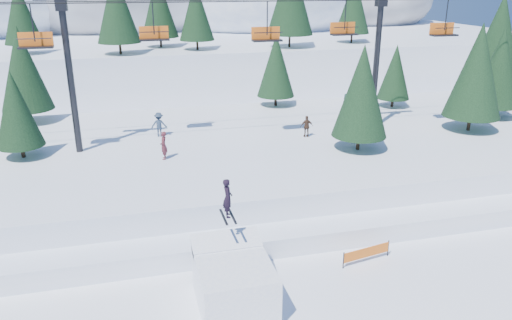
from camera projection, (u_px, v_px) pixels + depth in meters
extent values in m
cube|color=white|center=(209.00, 157.00, 36.91)|extent=(70.00, 22.00, 2.50)
cube|color=white|center=(239.00, 227.00, 28.04)|extent=(70.00, 6.00, 1.10)
cube|color=white|center=(159.00, 49.00, 81.83)|extent=(110.00, 60.00, 6.00)
cylinder|color=black|center=(120.00, 48.00, 54.20)|extent=(0.26, 0.26, 1.24)
cone|color=#19391C|center=(116.00, 6.00, 52.70)|extent=(4.60, 4.60, 7.60)
cylinder|color=black|center=(197.00, 45.00, 57.77)|extent=(0.26, 0.26, 1.08)
cone|color=#19391C|center=(196.00, 10.00, 56.46)|extent=(4.01, 4.01, 6.63)
cylinder|color=black|center=(289.00, 41.00, 59.86)|extent=(0.26, 0.26, 1.48)
cylinder|color=black|center=(26.00, 49.00, 54.42)|extent=(0.26, 0.26, 1.07)
cone|color=#19391C|center=(20.00, 12.00, 53.11)|extent=(3.98, 3.98, 6.58)
cylinder|color=black|center=(352.00, 38.00, 64.46)|extent=(0.26, 0.26, 1.17)
cone|color=#19391C|center=(354.00, 4.00, 63.05)|extent=(4.34, 4.34, 7.18)
cylinder|color=black|center=(161.00, 42.00, 60.00)|extent=(0.26, 0.26, 1.18)
cone|color=#19391C|center=(159.00, 5.00, 58.57)|extent=(4.40, 4.40, 7.28)
cube|color=white|center=(234.00, 284.00, 21.83)|extent=(3.18, 3.93, 2.15)
cube|color=white|center=(226.00, 243.00, 22.98)|extent=(3.18, 1.38, 0.77)
imported|color=black|center=(228.00, 198.00, 22.14)|extent=(0.48, 0.69, 1.80)
cube|color=black|center=(224.00, 217.00, 22.41)|extent=(0.11, 1.65, 0.03)
cube|color=black|center=(232.00, 216.00, 22.50)|extent=(0.11, 1.65, 0.03)
cylinder|color=black|center=(71.00, 79.00, 32.66)|extent=(0.44, 0.44, 10.00)
cube|color=black|center=(61.00, 5.00, 31.07)|extent=(0.70, 0.70, 0.70)
cylinder|color=black|center=(376.00, 66.00, 37.86)|extent=(0.44, 0.44, 10.00)
cube|color=black|center=(381.00, 1.00, 36.28)|extent=(0.70, 0.70, 0.70)
cylinder|color=black|center=(237.00, 1.00, 32.53)|extent=(46.00, 0.06, 0.06)
cylinder|color=black|center=(230.00, 0.00, 34.72)|extent=(46.00, 0.06, 0.06)
cylinder|color=black|center=(32.00, 23.00, 29.92)|extent=(0.08, 0.08, 2.20)
cube|color=black|center=(36.00, 47.00, 30.41)|extent=(2.00, 0.75, 0.12)
cube|color=orange|center=(36.00, 39.00, 30.60)|extent=(2.00, 0.10, 0.85)
cylinder|color=black|center=(34.00, 39.00, 29.91)|extent=(2.00, 0.06, 0.06)
cylinder|color=black|center=(153.00, 18.00, 33.83)|extent=(0.08, 0.08, 2.20)
cube|color=black|center=(155.00, 40.00, 34.32)|extent=(2.00, 0.75, 0.12)
cube|color=orange|center=(154.00, 32.00, 34.51)|extent=(2.00, 0.10, 0.85)
cylinder|color=black|center=(154.00, 32.00, 33.81)|extent=(2.00, 0.06, 0.06)
cylinder|color=black|center=(267.00, 18.00, 33.39)|extent=(0.08, 0.08, 2.20)
cube|color=black|center=(267.00, 40.00, 33.88)|extent=(2.00, 0.75, 0.12)
cube|color=orange|center=(266.00, 33.00, 34.07)|extent=(2.00, 0.10, 0.85)
cylinder|color=black|center=(269.00, 33.00, 33.37)|extent=(2.00, 0.06, 0.06)
cylinder|color=black|center=(345.00, 14.00, 37.17)|extent=(0.08, 0.08, 2.20)
cube|color=black|center=(344.00, 34.00, 37.66)|extent=(2.00, 0.75, 0.12)
cube|color=orange|center=(342.00, 28.00, 37.85)|extent=(2.00, 0.10, 0.85)
cylinder|color=black|center=(347.00, 27.00, 37.15)|extent=(2.00, 0.06, 0.06)
cylinder|color=black|center=(446.00, 15.00, 36.63)|extent=(0.08, 0.08, 2.20)
cube|color=black|center=(444.00, 35.00, 37.12)|extent=(2.00, 0.75, 0.12)
cube|color=orange|center=(442.00, 29.00, 37.31)|extent=(2.00, 0.10, 0.85)
cylinder|color=black|center=(448.00, 28.00, 36.62)|extent=(2.00, 0.06, 0.06)
cylinder|color=black|center=(469.00, 123.00, 38.97)|extent=(0.26, 0.26, 1.15)
cone|color=#19391C|center=(477.00, 71.00, 37.57)|extent=(4.28, 4.28, 7.08)
cylinder|color=black|center=(492.00, 111.00, 42.67)|extent=(0.26, 0.26, 1.05)
cone|color=#19391C|center=(499.00, 68.00, 41.39)|extent=(3.89, 3.89, 6.44)
cylinder|color=black|center=(489.00, 97.00, 46.95)|extent=(0.26, 0.26, 1.41)
cone|color=#19391C|center=(498.00, 43.00, 45.23)|extent=(5.25, 5.25, 8.69)
cylinder|color=black|center=(392.00, 103.00, 46.32)|extent=(0.26, 0.26, 0.80)
cone|color=#19391C|center=(395.00, 72.00, 45.35)|extent=(2.96, 2.96, 4.90)
cylinder|color=black|center=(30.00, 116.00, 41.26)|extent=(0.26, 0.26, 1.10)
cone|color=#19391C|center=(23.00, 68.00, 39.93)|extent=(4.07, 4.07, 6.73)
cylinder|color=black|center=(276.00, 101.00, 46.74)|extent=(0.26, 0.26, 0.93)
cone|color=#19391C|center=(276.00, 65.00, 45.62)|extent=(3.46, 3.46, 5.72)
cylinder|color=black|center=(23.00, 151.00, 33.08)|extent=(0.26, 0.26, 0.81)
cone|color=#19391C|center=(16.00, 109.00, 32.10)|extent=(3.01, 3.01, 4.97)
cylinder|color=black|center=(358.00, 142.00, 34.59)|extent=(0.26, 0.26, 1.01)
cone|color=#19391C|center=(362.00, 91.00, 33.36)|extent=(3.76, 3.76, 6.21)
imported|color=#402A1E|center=(307.00, 126.00, 37.25)|extent=(0.99, 0.49, 1.63)
imported|color=#1D3B35|center=(346.00, 104.00, 43.37)|extent=(1.08, 1.04, 1.87)
imported|color=#27364A|center=(159.00, 124.00, 37.38)|extent=(1.30, 0.91, 1.83)
imported|color=#552229|center=(164.00, 145.00, 32.58)|extent=(0.51, 0.72, 1.86)
cylinder|color=black|center=(343.00, 260.00, 24.85)|extent=(0.06, 0.06, 0.90)
cylinder|color=black|center=(388.00, 248.00, 25.98)|extent=(0.06, 0.06, 0.90)
cube|color=orange|center=(366.00, 252.00, 25.38)|extent=(2.76, 0.57, 0.55)
cylinder|color=black|center=(402.00, 220.00, 29.09)|extent=(0.06, 0.06, 0.90)
cylinder|color=black|center=(444.00, 214.00, 29.83)|extent=(0.06, 0.06, 0.90)
cube|color=orange|center=(423.00, 215.00, 29.43)|extent=(2.80, 0.12, 0.55)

